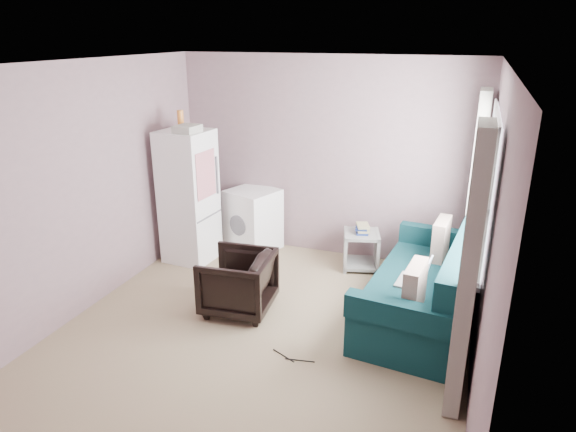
# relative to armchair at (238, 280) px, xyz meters

# --- Properties ---
(room) EXTENTS (3.84, 4.24, 2.54)m
(room) POSITION_rel_armchair_xyz_m (0.42, -0.31, 0.91)
(room) COLOR #9A8465
(room) RESTS_ON ground
(armchair) EXTENTS (0.69, 0.73, 0.69)m
(armchair) POSITION_rel_armchair_xyz_m (0.00, 0.00, 0.00)
(armchair) COLOR black
(armchair) RESTS_ON ground
(fridge) EXTENTS (0.62, 0.60, 1.87)m
(fridge) POSITION_rel_armchair_xyz_m (-1.11, 0.98, 0.49)
(fridge) COLOR white
(fridge) RESTS_ON ground
(washing_machine) EXTENTS (0.73, 0.73, 0.81)m
(washing_machine) POSITION_rel_armchair_xyz_m (-0.50, 1.54, 0.08)
(washing_machine) COLOR white
(washing_machine) RESTS_ON ground
(side_table) EXTENTS (0.51, 0.51, 0.57)m
(side_table) POSITION_rel_armchair_xyz_m (0.97, 1.43, -0.08)
(side_table) COLOR gray
(side_table) RESTS_ON ground
(sofa) EXTENTS (1.12, 2.10, 0.90)m
(sofa) POSITION_rel_armchair_xyz_m (1.85, 0.48, -0.02)
(sofa) COLOR #0C353B
(sofa) RESTS_ON ground
(window_dressing) EXTENTS (0.17, 2.62, 2.18)m
(window_dressing) POSITION_rel_armchair_xyz_m (2.18, 0.38, 0.76)
(window_dressing) COLOR white
(window_dressing) RESTS_ON ground
(floor_cables) EXTENTS (0.41, 0.13, 0.01)m
(floor_cables) POSITION_rel_armchair_xyz_m (0.81, -0.62, -0.34)
(floor_cables) COLOR black
(floor_cables) RESTS_ON ground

